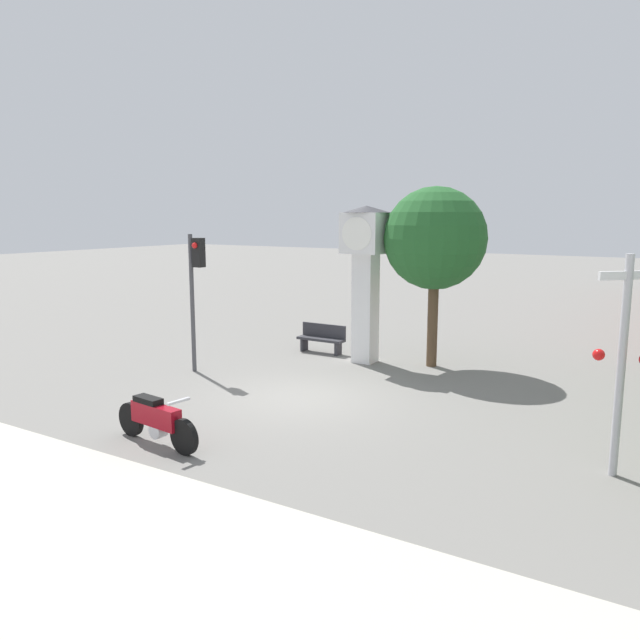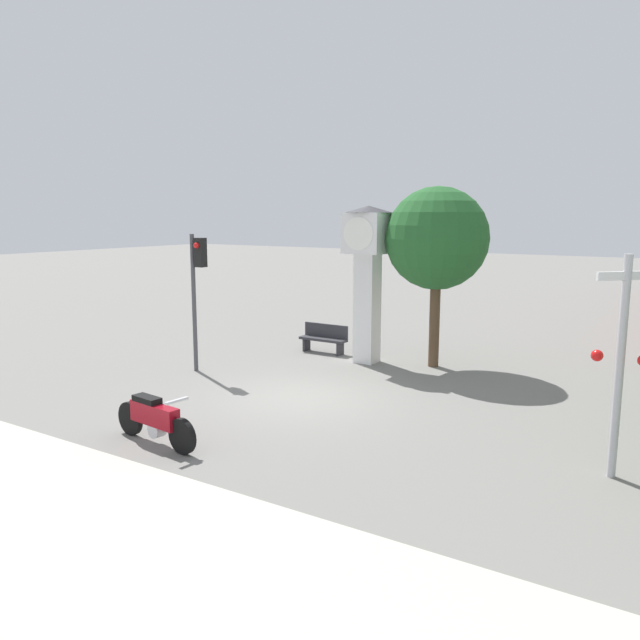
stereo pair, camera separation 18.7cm
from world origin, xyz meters
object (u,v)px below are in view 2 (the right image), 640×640
(railroad_crossing_signal, at_px, (620,358))
(street_tree, at_px, (437,239))
(clock_tower, at_px, (368,259))
(bench, at_px, (324,338))
(motorcycle, at_px, (155,419))
(traffic_light, at_px, (197,278))

(railroad_crossing_signal, xyz_separation_m, street_tree, (-5.57, 5.76, 1.65))
(clock_tower, distance_m, bench, 3.20)
(bench, bearing_deg, street_tree, 2.26)
(motorcycle, bearing_deg, railroad_crossing_signal, 28.42)
(motorcycle, relative_size, traffic_light, 0.60)
(motorcycle, height_order, railroad_crossing_signal, railroad_crossing_signal)
(clock_tower, bearing_deg, motorcycle, -91.61)
(motorcycle, relative_size, bench, 1.45)
(street_tree, bearing_deg, bench, -177.74)
(motorcycle, xyz_separation_m, street_tree, (2.14, 8.81, 3.22))
(traffic_light, bearing_deg, clock_tower, 45.67)
(railroad_crossing_signal, bearing_deg, bench, 148.77)
(traffic_light, relative_size, street_tree, 0.74)
(railroad_crossing_signal, bearing_deg, motorcycle, -158.40)
(railroad_crossing_signal, distance_m, street_tree, 8.18)
(motorcycle, distance_m, railroad_crossing_signal, 8.44)
(street_tree, bearing_deg, clock_tower, -163.05)
(traffic_light, bearing_deg, motorcycle, -55.43)
(traffic_light, relative_size, bench, 2.42)
(motorcycle, xyz_separation_m, bench, (-1.55, 8.67, -0.00))
(traffic_light, bearing_deg, bench, 67.16)
(clock_tower, bearing_deg, railroad_crossing_signal, -34.72)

